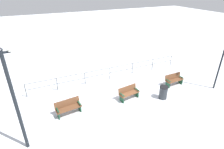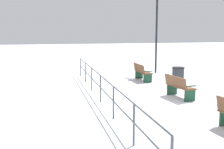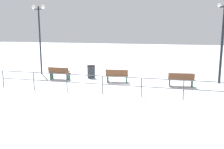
{
  "view_description": "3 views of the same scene",
  "coord_description": "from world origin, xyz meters",
  "px_view_note": "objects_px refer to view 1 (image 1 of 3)",
  "views": [
    {
      "loc": [
        8.85,
        -5.32,
        6.99
      ],
      "look_at": [
        -1.61,
        -0.44,
        1.12
      ],
      "focal_mm": 29.33,
      "sensor_mm": 36.0,
      "label": 1
    },
    {
      "loc": [
        -4.87,
        -10.3,
        2.64
      ],
      "look_at": [
        -2.61,
        -0.29,
        1.04
      ],
      "focal_mm": 47.79,
      "sensor_mm": 36.0,
      "label": 2
    },
    {
      "loc": [
        -15.32,
        -3.91,
        3.44
      ],
      "look_at": [
        -2.32,
        -0.34,
        0.96
      ],
      "focal_mm": 40.41,
      "sensor_mm": 36.0,
      "label": 3
    }
  ],
  "objects_px": {
    "bench_nearest": "(68,107)",
    "trash_bin": "(163,92)",
    "bench_second": "(129,93)",
    "lamppost_near": "(12,92)",
    "bench_third": "(174,80)"
  },
  "relations": [
    {
      "from": "bench_nearest",
      "to": "lamppost_near",
      "type": "relative_size",
      "value": 0.31
    },
    {
      "from": "bench_nearest",
      "to": "bench_third",
      "type": "bearing_deg",
      "value": 83.9
    },
    {
      "from": "trash_bin",
      "to": "bench_third",
      "type": "bearing_deg",
      "value": 120.23
    },
    {
      "from": "bench_second",
      "to": "bench_third",
      "type": "height_order",
      "value": "bench_second"
    },
    {
      "from": "bench_nearest",
      "to": "trash_bin",
      "type": "distance_m",
      "value": 6.16
    },
    {
      "from": "lamppost_near",
      "to": "trash_bin",
      "type": "distance_m",
      "value": 8.81
    },
    {
      "from": "trash_bin",
      "to": "lamppost_near",
      "type": "bearing_deg",
      "value": -86.3
    },
    {
      "from": "lamppost_near",
      "to": "trash_bin",
      "type": "relative_size",
      "value": 5.5
    },
    {
      "from": "bench_third",
      "to": "lamppost_near",
      "type": "xyz_separation_m",
      "value": [
        1.64,
        -10.29,
        2.59
      ]
    },
    {
      "from": "bench_nearest",
      "to": "bench_second",
      "type": "distance_m",
      "value": 3.97
    },
    {
      "from": "bench_third",
      "to": "trash_bin",
      "type": "relative_size",
      "value": 1.64
    },
    {
      "from": "bench_second",
      "to": "trash_bin",
      "type": "height_order",
      "value": "trash_bin"
    },
    {
      "from": "bench_third",
      "to": "lamppost_near",
      "type": "height_order",
      "value": "lamppost_near"
    },
    {
      "from": "bench_nearest",
      "to": "bench_second",
      "type": "relative_size",
      "value": 1.05
    },
    {
      "from": "bench_nearest",
      "to": "trash_bin",
      "type": "height_order",
      "value": "trash_bin"
    }
  ]
}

